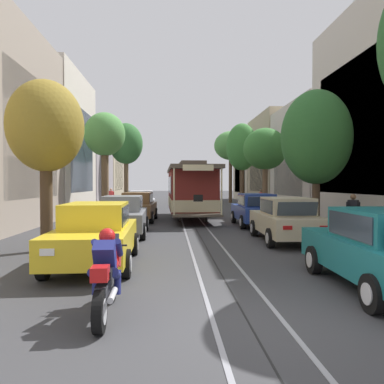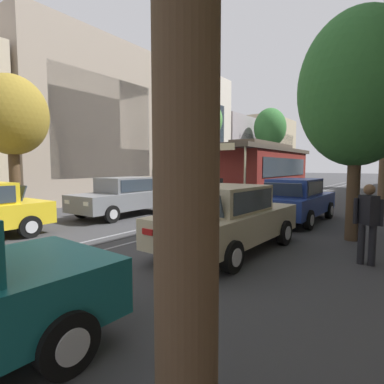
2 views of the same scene
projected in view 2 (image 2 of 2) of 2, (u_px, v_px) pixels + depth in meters
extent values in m
plane|color=#38383A|center=(278.00, 200.00, 18.22)|extent=(160.00, 160.00, 0.00)
cube|color=gray|center=(286.00, 196.00, 20.74)|extent=(0.08, 55.56, 0.01)
cube|color=gray|center=(301.00, 197.00, 20.11)|extent=(0.08, 55.56, 0.01)
cube|color=black|center=(293.00, 196.00, 20.42)|extent=(0.03, 55.56, 0.01)
cube|color=gray|center=(85.00, 122.00, 18.02)|extent=(4.13, 9.21, 9.37)
cube|color=#2D3842|center=(107.00, 127.00, 16.85)|extent=(0.04, 6.66, 5.62)
cube|color=beige|center=(182.00, 132.00, 25.68)|extent=(4.31, 9.21, 9.84)
cube|color=#2D3842|center=(203.00, 137.00, 24.46)|extent=(0.04, 6.66, 5.90)
cube|color=gray|center=(232.00, 152.00, 33.64)|extent=(5.05, 9.21, 7.18)
cube|color=#2D3842|center=(253.00, 155.00, 32.18)|extent=(0.04, 6.66, 4.31)
cube|color=tan|center=(270.00, 150.00, 40.91)|extent=(4.04, 9.21, 8.42)
cube|color=#2D3842|center=(284.00, 153.00, 39.76)|extent=(0.04, 6.66, 5.05)
cube|color=#2D3842|center=(13.00, 192.00, 9.03)|extent=(1.30, 0.24, 0.45)
cube|color=#B21414|center=(51.00, 208.00, 9.43)|extent=(0.28, 0.05, 0.12)
cube|color=#B21414|center=(32.00, 205.00, 10.07)|extent=(0.28, 0.05, 0.12)
cylinder|color=black|center=(30.00, 227.00, 8.61)|extent=(0.22, 0.65, 0.64)
cylinder|color=silver|center=(32.00, 227.00, 8.55)|extent=(0.03, 0.35, 0.35)
cylinder|color=black|center=(1.00, 220.00, 9.61)|extent=(0.22, 0.65, 0.64)
cylinder|color=silver|center=(0.00, 220.00, 9.67)|extent=(0.03, 0.35, 0.35)
cube|color=slate|center=(123.00, 200.00, 12.43)|extent=(1.91, 4.34, 0.66)
cube|color=slate|center=(125.00, 185.00, 12.50)|extent=(1.53, 2.10, 0.60)
cube|color=#2D3842|center=(109.00, 186.00, 11.82)|extent=(1.34, 0.25, 0.47)
cube|color=#2D3842|center=(145.00, 184.00, 13.47)|extent=(1.30, 0.23, 0.45)
cube|color=#2D3842|center=(138.00, 185.00, 12.08)|extent=(0.08, 1.81, 0.47)
cube|color=#2D3842|center=(113.00, 184.00, 12.93)|extent=(0.08, 1.81, 0.47)
cube|color=white|center=(86.00, 204.00, 10.34)|extent=(0.28, 0.05, 0.14)
cube|color=#B21414|center=(167.00, 194.00, 13.87)|extent=(0.28, 0.05, 0.12)
cube|color=white|center=(67.00, 202.00, 10.98)|extent=(0.28, 0.05, 0.14)
cube|color=#B21414|center=(149.00, 193.00, 14.51)|extent=(0.28, 0.05, 0.12)
cylinder|color=black|center=(112.00, 214.00, 10.87)|extent=(0.22, 0.64, 0.64)
cylinder|color=silver|center=(114.00, 214.00, 10.81)|extent=(0.03, 0.35, 0.35)
cylinder|color=black|center=(82.00, 210.00, 11.88)|extent=(0.22, 0.64, 0.64)
cylinder|color=silver|center=(80.00, 210.00, 11.94)|extent=(0.03, 0.35, 0.35)
cylinder|color=black|center=(160.00, 206.00, 13.05)|extent=(0.22, 0.64, 0.64)
cylinder|color=silver|center=(162.00, 206.00, 12.98)|extent=(0.03, 0.35, 0.35)
cylinder|color=black|center=(132.00, 203.00, 14.05)|extent=(0.22, 0.64, 0.64)
cylinder|color=silver|center=(130.00, 203.00, 14.12)|extent=(0.03, 0.35, 0.35)
cube|color=brown|center=(203.00, 191.00, 16.95)|extent=(1.96, 4.37, 0.66)
cube|color=brown|center=(205.00, 180.00, 17.02)|extent=(1.55, 2.12, 0.60)
cube|color=#2D3842|center=(196.00, 181.00, 16.37)|extent=(1.34, 0.27, 0.47)
cube|color=#2D3842|center=(217.00, 179.00, 17.94)|extent=(1.30, 0.25, 0.45)
cube|color=#2D3842|center=(216.00, 180.00, 16.55)|extent=(0.10, 1.81, 0.47)
cube|color=#2D3842|center=(194.00, 179.00, 17.48)|extent=(0.10, 1.81, 0.47)
cube|color=white|center=(186.00, 192.00, 14.92)|extent=(0.28, 0.05, 0.14)
cube|color=#B21414|center=(232.00, 188.00, 18.28)|extent=(0.28, 0.05, 0.12)
cube|color=white|center=(170.00, 191.00, 15.61)|extent=(0.28, 0.05, 0.14)
cube|color=#B21414|center=(216.00, 187.00, 18.97)|extent=(0.28, 0.05, 0.12)
cylinder|color=black|center=(201.00, 200.00, 15.40)|extent=(0.22, 0.65, 0.64)
cylinder|color=silver|center=(203.00, 200.00, 15.33)|extent=(0.03, 0.35, 0.35)
cylinder|color=black|center=(176.00, 198.00, 16.49)|extent=(0.22, 0.65, 0.64)
cylinder|color=silver|center=(174.00, 198.00, 16.56)|extent=(0.03, 0.35, 0.35)
cylinder|color=black|center=(229.00, 196.00, 17.47)|extent=(0.22, 0.65, 0.64)
cylinder|color=silver|center=(231.00, 196.00, 17.40)|extent=(0.03, 0.35, 0.35)
cylinder|color=black|center=(205.00, 194.00, 18.57)|extent=(0.22, 0.65, 0.64)
cylinder|color=silver|center=(203.00, 194.00, 18.64)|extent=(0.03, 0.35, 0.35)
cube|color=silver|center=(244.00, 186.00, 21.36)|extent=(1.94, 4.36, 0.66)
cube|color=silver|center=(245.00, 177.00, 21.43)|extent=(1.54, 2.11, 0.60)
cube|color=#2D3842|center=(239.00, 178.00, 20.74)|extent=(1.34, 0.26, 0.47)
cube|color=#2D3842|center=(251.00, 177.00, 22.40)|extent=(1.30, 0.24, 0.45)
cube|color=#2D3842|center=(255.00, 177.00, 21.00)|extent=(0.09, 1.81, 0.47)
cube|color=#2D3842|center=(235.00, 177.00, 21.85)|extent=(0.09, 1.81, 0.47)
cube|color=white|center=(237.00, 187.00, 19.26)|extent=(0.28, 0.05, 0.14)
cube|color=#B21414|center=(263.00, 183.00, 22.80)|extent=(0.28, 0.05, 0.12)
cube|color=white|center=(222.00, 186.00, 19.89)|extent=(0.28, 0.05, 0.14)
cube|color=#B21414|center=(249.00, 183.00, 23.44)|extent=(0.28, 0.05, 0.12)
cylinder|color=black|center=(247.00, 193.00, 19.79)|extent=(0.22, 0.65, 0.64)
cylinder|color=silver|center=(249.00, 193.00, 19.73)|extent=(0.03, 0.35, 0.35)
cylinder|color=black|center=(224.00, 191.00, 20.79)|extent=(0.22, 0.65, 0.64)
cylinder|color=silver|center=(222.00, 191.00, 20.85)|extent=(0.03, 0.35, 0.35)
cylinder|color=black|center=(262.00, 190.00, 21.98)|extent=(0.22, 0.65, 0.64)
cylinder|color=silver|center=(264.00, 190.00, 21.92)|extent=(0.03, 0.35, 0.35)
cylinder|color=black|center=(240.00, 189.00, 22.98)|extent=(0.22, 0.65, 0.64)
cylinder|color=silver|center=(239.00, 189.00, 23.04)|extent=(0.03, 0.35, 0.35)
cube|color=white|center=(67.00, 254.00, 4.44)|extent=(0.28, 0.05, 0.14)
cube|color=white|center=(115.00, 270.00, 3.76)|extent=(0.28, 0.05, 0.14)
cylinder|color=black|center=(67.00, 343.00, 2.95)|extent=(0.22, 0.65, 0.64)
cylinder|color=silver|center=(73.00, 347.00, 2.88)|extent=(0.03, 0.35, 0.35)
cube|color=#C1B28E|center=(229.00, 224.00, 7.32)|extent=(1.91, 4.35, 0.66)
cube|color=#C1B28E|center=(226.00, 198.00, 7.15)|extent=(1.53, 2.10, 0.60)
cube|color=#2D3842|center=(243.00, 197.00, 7.81)|extent=(1.34, 0.26, 0.47)
cube|color=#2D3842|center=(195.00, 204.00, 6.22)|extent=(1.30, 0.23, 0.45)
cube|color=#2D3842|center=(200.00, 197.00, 7.61)|extent=(0.08, 1.81, 0.47)
cube|color=#2D3842|center=(254.00, 201.00, 6.69)|extent=(0.08, 1.81, 0.47)
cube|color=white|center=(249.00, 208.00, 9.35)|extent=(0.28, 0.05, 0.14)
cube|color=#B21414|center=(148.00, 232.00, 5.96)|extent=(0.28, 0.05, 0.12)
cube|color=white|center=(284.00, 211.00, 8.67)|extent=(0.28, 0.05, 0.14)
cube|color=#B21414|center=(192.00, 240.00, 5.27)|extent=(0.28, 0.05, 0.12)
cylinder|color=black|center=(226.00, 224.00, 8.94)|extent=(0.22, 0.64, 0.64)
cylinder|color=silver|center=(223.00, 224.00, 9.00)|extent=(0.03, 0.35, 0.35)
cylinder|color=black|center=(284.00, 232.00, 7.86)|extent=(0.22, 0.64, 0.64)
cylinder|color=silver|center=(288.00, 233.00, 7.79)|extent=(0.03, 0.35, 0.35)
cylinder|color=black|center=(164.00, 242.00, 6.84)|extent=(0.22, 0.64, 0.64)
cylinder|color=silver|center=(161.00, 242.00, 6.91)|extent=(0.03, 0.35, 0.35)
cylinder|color=black|center=(232.00, 257.00, 5.76)|extent=(0.22, 0.64, 0.64)
cylinder|color=silver|center=(237.00, 258.00, 5.70)|extent=(0.03, 0.35, 0.35)
cube|color=#233D93|center=(296.00, 204.00, 11.27)|extent=(1.87, 4.33, 0.66)
cube|color=#233D93|center=(295.00, 187.00, 11.10)|extent=(1.51, 2.09, 0.60)
cube|color=#2D3842|center=(302.00, 186.00, 11.77)|extent=(1.34, 0.24, 0.47)
cube|color=#2D3842|center=(283.00, 189.00, 10.17)|extent=(1.30, 0.22, 0.45)
cube|color=#2D3842|center=(275.00, 186.00, 11.55)|extent=(0.06, 1.81, 0.47)
cube|color=#2D3842|center=(316.00, 188.00, 10.65)|extent=(0.06, 1.81, 0.47)
cube|color=white|center=(299.00, 196.00, 13.31)|extent=(0.28, 0.04, 0.14)
cube|color=#B21414|center=(257.00, 206.00, 9.89)|extent=(0.28, 0.04, 0.12)
cube|color=white|center=(326.00, 197.00, 12.64)|extent=(0.28, 0.04, 0.14)
cube|color=#B21414|center=(290.00, 209.00, 9.22)|extent=(0.28, 0.04, 0.12)
cylinder|color=black|center=(285.00, 207.00, 12.89)|extent=(0.21, 0.64, 0.64)
cylinder|color=silver|center=(283.00, 206.00, 12.96)|extent=(0.03, 0.35, 0.35)
cylinder|color=black|center=(329.00, 210.00, 11.82)|extent=(0.21, 0.64, 0.64)
cylinder|color=silver|center=(332.00, 211.00, 11.76)|extent=(0.03, 0.35, 0.35)
cylinder|color=black|center=(258.00, 215.00, 10.78)|extent=(0.21, 0.64, 0.64)
cylinder|color=silver|center=(255.00, 214.00, 10.84)|extent=(0.03, 0.35, 0.35)
cylinder|color=black|center=(309.00, 220.00, 9.71)|extent=(0.21, 0.64, 0.64)
cylinder|color=silver|center=(312.00, 220.00, 9.65)|extent=(0.03, 0.35, 0.35)
cylinder|color=#4C3826|center=(15.00, 179.00, 10.81)|extent=(0.37, 0.37, 3.14)
ellipsoid|color=olive|center=(12.00, 115.00, 10.62)|extent=(2.28, 2.49, 2.81)
cylinder|color=brown|center=(203.00, 163.00, 21.02)|extent=(0.47, 0.47, 4.54)
ellipsoid|color=#4C8E42|center=(203.00, 120.00, 20.77)|extent=(2.60, 2.71, 2.77)
cylinder|color=brown|center=(269.00, 162.00, 30.64)|extent=(0.43, 0.43, 4.92)
ellipsoid|color=#2D662D|center=(270.00, 128.00, 30.35)|extent=(3.18, 3.30, 3.91)
cylinder|color=brown|center=(186.00, 138.00, 1.82)|extent=(0.41, 0.41, 4.43)
cylinder|color=#4C3826|center=(353.00, 185.00, 8.23)|extent=(0.33, 0.33, 3.08)
ellipsoid|color=#2D662D|center=(358.00, 88.00, 8.01)|extent=(3.10, 2.63, 4.13)
cylinder|color=brown|center=(383.00, 170.00, 15.35)|extent=(0.37, 0.37, 3.72)
cube|color=maroon|center=(264.00, 174.00, 16.23)|extent=(2.59, 7.56, 2.30)
cube|color=beige|center=(263.00, 186.00, 16.29)|extent=(2.63, 7.60, 0.60)
cube|color=#4C4238|center=(225.00, 201.00, 12.81)|extent=(2.43, 1.16, 0.10)
cylinder|color=beige|center=(245.00, 176.00, 11.71)|extent=(0.08, 0.08, 2.30)
cylinder|color=beige|center=(197.00, 175.00, 12.99)|extent=(0.08, 0.08, 2.30)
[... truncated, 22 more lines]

